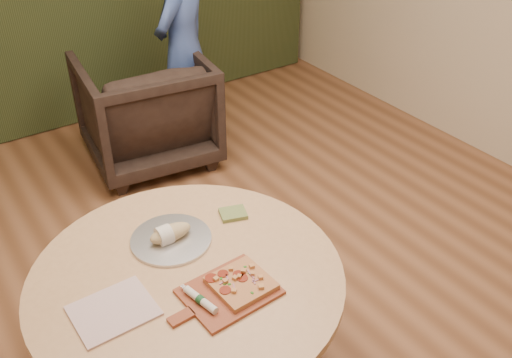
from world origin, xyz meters
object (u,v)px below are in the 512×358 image
object	(u,v)px
pedestal_table	(189,298)
cutlery_roll	(200,300)
person_standing	(184,49)
armchair	(146,105)
pizza_paddle	(227,293)
bread_roll	(169,234)
serving_tray	(171,239)
flatbread_pizza	(241,283)

from	to	relation	value
pedestal_table	cutlery_roll	size ratio (longest dim) A/B	6.55
person_standing	armchair	bearing A→B (deg)	-25.36
person_standing	pizza_paddle	bearing A→B (deg)	33.81
bread_roll	armchair	size ratio (longest dim) A/B	0.21
cutlery_roll	pedestal_table	bearing A→B (deg)	66.50
serving_tray	armchair	size ratio (longest dim) A/B	0.38
pizza_paddle	person_standing	world-z (taller)	person_standing
pedestal_table	cutlery_roll	distance (m)	0.26
flatbread_pizza	person_standing	world-z (taller)	person_standing
pedestal_table	armchair	distance (m)	2.20
pizza_paddle	armchair	size ratio (longest dim) A/B	0.49
pizza_paddle	cutlery_roll	bearing A→B (deg)	173.18
flatbread_pizza	serving_tray	world-z (taller)	flatbread_pizza
bread_roll	cutlery_roll	bearing A→B (deg)	-100.40
serving_tray	bread_roll	distance (m)	0.04
armchair	person_standing	bearing A→B (deg)	-166.18
pedestal_table	person_standing	xyz separation A→B (m)	(1.13, 2.11, 0.20)
pizza_paddle	pedestal_table	bearing A→B (deg)	108.06
flatbread_pizza	armchair	world-z (taller)	armchair
bread_roll	serving_tray	bearing A→B (deg)	0.00
pizza_paddle	serving_tray	size ratio (longest dim) A/B	1.27
serving_tray	armchair	distance (m)	2.00
pedestal_table	bread_roll	xyz separation A→B (m)	(0.04, 0.22, 0.18)
pizza_paddle	cutlery_roll	xyz separation A→B (m)	(-0.11, 0.01, 0.02)
pizza_paddle	serving_tray	xyz separation A→B (m)	(-0.03, 0.42, -0.00)
person_standing	cutlery_roll	bearing A→B (deg)	31.43
pedestal_table	flatbread_pizza	bearing A→B (deg)	-54.19
flatbread_pizza	cutlery_roll	size ratio (longest dim) A/B	1.17
serving_tray	pedestal_table	bearing A→B (deg)	-101.51
cutlery_roll	armchair	size ratio (longest dim) A/B	0.21
flatbread_pizza	serving_tray	xyz separation A→B (m)	(-0.09, 0.42, -0.02)
pizza_paddle	flatbread_pizza	world-z (taller)	flatbread_pizza
cutlery_roll	bread_roll	xyz separation A→B (m)	(0.08, 0.41, 0.01)
serving_tray	person_standing	xyz separation A→B (m)	(1.08, 1.88, 0.05)
armchair	person_standing	distance (m)	0.51
cutlery_roll	serving_tray	xyz separation A→B (m)	(0.08, 0.41, -0.02)
cutlery_roll	bread_roll	world-z (taller)	bread_roll
serving_tray	bread_roll	world-z (taller)	bread_roll
cutlery_roll	serving_tray	bearing A→B (deg)	66.59
pedestal_table	cutlery_roll	xyz separation A→B (m)	(-0.04, -0.19, 0.17)
serving_tray	person_standing	world-z (taller)	person_standing
cutlery_roll	armchair	distance (m)	2.41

